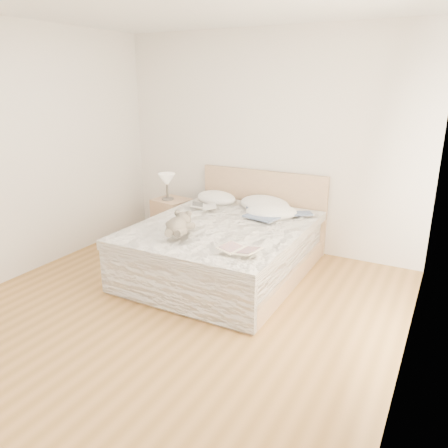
{
  "coord_description": "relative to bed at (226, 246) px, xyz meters",
  "views": [
    {
      "loc": [
        2.16,
        -2.87,
        2.08
      ],
      "look_at": [
        0.05,
        1.05,
        0.62
      ],
      "focal_mm": 35.0,
      "sensor_mm": 36.0,
      "label": 1
    }
  ],
  "objects": [
    {
      "name": "photo_book",
      "position": [
        -0.49,
        0.32,
        0.32
      ],
      "size": [
        0.42,
        0.38,
        0.03
      ],
      "primitive_type": "cube",
      "rotation": [
        0.0,
        0.0,
        0.53
      ],
      "color": "silver",
      "rests_on": "bed"
    },
    {
      "name": "nightstand",
      "position": [
        -1.18,
        0.63,
        -0.03
      ],
      "size": [
        0.51,
        0.47,
        0.56
      ],
      "primitive_type": "cube",
      "rotation": [
        0.0,
        0.0,
        -0.18
      ],
      "color": "tan",
      "rests_on": "floor"
    },
    {
      "name": "pillow_middle",
      "position": [
        0.15,
        0.73,
        0.33
      ],
      "size": [
        0.76,
        0.61,
        0.2
      ],
      "primitive_type": "ellipsoid",
      "rotation": [
        0.0,
        0.0,
        -0.24
      ],
      "color": "white",
      "rests_on": "bed"
    },
    {
      "name": "teddy_bear",
      "position": [
        -0.19,
        -0.69,
        0.34
      ],
      "size": [
        0.37,
        0.44,
        0.2
      ],
      "primitive_type": null,
      "rotation": [
        0.0,
        0.0,
        0.34
      ],
      "color": "#665D50",
      "rests_on": "bed"
    },
    {
      "name": "wall_right",
      "position": [
        2.0,
        -1.19,
        1.04
      ],
      "size": [
        0.02,
        4.5,
        2.7
      ],
      "primitive_type": "cube",
      "color": "silver",
      "rests_on": "ground"
    },
    {
      "name": "pillow_right",
      "position": [
        0.34,
        0.46,
        0.33
      ],
      "size": [
        0.7,
        0.61,
        0.18
      ],
      "primitive_type": "ellipsoid",
      "rotation": [
        0.0,
        0.0,
        0.39
      ],
      "color": "white",
      "rests_on": "bed"
    },
    {
      "name": "wall_back",
      "position": [
        0.0,
        1.06,
        1.04
      ],
      "size": [
        4.0,
        0.02,
        2.7
      ],
      "primitive_type": "cube",
      "color": "silver",
      "rests_on": "ground"
    },
    {
      "name": "floor",
      "position": [
        0.0,
        -1.19,
        -0.31
      ],
      "size": [
        4.0,
        4.5,
        0.0
      ],
      "primitive_type": "cube",
      "color": "brown",
      "rests_on": "ground"
    },
    {
      "name": "childrens_book",
      "position": [
        0.54,
        -0.77,
        0.32
      ],
      "size": [
        0.39,
        0.29,
        0.02
      ],
      "primitive_type": "cube",
      "rotation": [
        0.0,
        0.0,
        -0.15
      ],
      "color": "#FFF2CE",
      "rests_on": "bed"
    },
    {
      "name": "pillow_left",
      "position": [
        -0.53,
        0.72,
        0.33
      ],
      "size": [
        0.66,
        0.54,
        0.17
      ],
      "primitive_type": "ellipsoid",
      "rotation": [
        0.0,
        0.0,
        -0.27
      ],
      "color": "white",
      "rests_on": "bed"
    },
    {
      "name": "wall_left",
      "position": [
        -2.0,
        -1.19,
        1.04
      ],
      "size": [
        0.02,
        4.5,
        2.7
      ],
      "primitive_type": "cube",
      "color": "silver",
      "rests_on": "ground"
    },
    {
      "name": "bed",
      "position": [
        0.0,
        0.0,
        0.0
      ],
      "size": [
        1.72,
        2.14,
        1.0
      ],
      "color": "tan",
      "rests_on": "floor"
    },
    {
      "name": "table_lamp",
      "position": [
        -1.21,
        0.59,
        0.51
      ],
      "size": [
        0.3,
        0.3,
        0.36
      ],
      "color": "#504A45",
      "rests_on": "nightstand"
    },
    {
      "name": "window",
      "position": [
        1.99,
        -0.89,
        1.14
      ],
      "size": [
        0.02,
        1.3,
        1.1
      ],
      "primitive_type": "cube",
      "color": "white",
      "rests_on": "wall_right"
    },
    {
      "name": "blouse",
      "position": [
        0.34,
        0.41,
        0.32
      ],
      "size": [
        0.71,
        0.74,
        0.02
      ],
      "primitive_type": null,
      "rotation": [
        0.0,
        0.0,
        -0.21
      ],
      "color": "#435375",
      "rests_on": "bed"
    }
  ]
}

